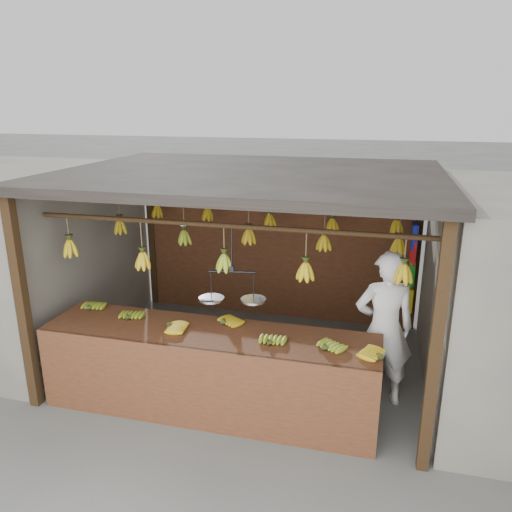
# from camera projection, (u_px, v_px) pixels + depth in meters

# --- Properties ---
(ground) EXTENTS (80.00, 80.00, 0.00)m
(ground) POSITION_uv_depth(u_px,v_px,m) (250.00, 360.00, 6.35)
(ground) COLOR #5B5B57
(stall) EXTENTS (4.30, 3.30, 2.40)m
(stall) POSITION_uv_depth(u_px,v_px,m) (257.00, 203.00, 6.07)
(stall) COLOR black
(stall) RESTS_ON ground
(counter) EXTENTS (3.59, 0.79, 0.96)m
(counter) POSITION_uv_depth(u_px,v_px,m) (206.00, 354.00, 5.03)
(counter) COLOR #562E19
(counter) RESTS_ON ground
(hanging_bananas) EXTENTS (3.60, 2.22, 0.37)m
(hanging_bananas) POSITION_uv_depth(u_px,v_px,m) (250.00, 238.00, 5.87)
(hanging_bananas) COLOR gold
(hanging_bananas) RESTS_ON ground
(balance_scale) EXTENTS (0.67, 0.33, 0.78)m
(balance_scale) POSITION_uv_depth(u_px,v_px,m) (232.00, 295.00, 5.02)
(balance_scale) COLOR black
(balance_scale) RESTS_ON ground
(vendor) EXTENTS (0.71, 0.55, 1.72)m
(vendor) POSITION_uv_depth(u_px,v_px,m) (384.00, 329.00, 5.24)
(vendor) COLOR white
(vendor) RESTS_ON ground
(bag_bundles) EXTENTS (0.08, 0.26, 1.25)m
(bag_bundles) POSITION_uv_depth(u_px,v_px,m) (412.00, 265.00, 6.84)
(bag_bundles) COLOR #1426BF
(bag_bundles) RESTS_ON ground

